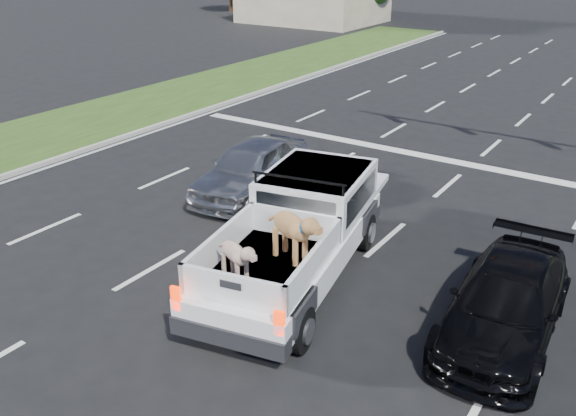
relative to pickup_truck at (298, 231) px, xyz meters
The scene contains 7 objects.
ground 2.06m from the pickup_truck, 121.01° to the right, with size 160.00×160.00×0.00m, color black.
road_markings 5.20m from the pickup_truck, 100.49° to the left, with size 17.75×60.00×0.01m.
grass_median_left 13.24m from the pickup_truck, 160.28° to the left, with size 5.00×60.00×0.10m, color #284716.
curb_left 10.97m from the pickup_truck, 155.94° to the left, with size 0.15×60.00×0.14m, color #9E9991.
pickup_truck is the anchor object (origin of this frame).
silver_sedan 4.53m from the pickup_truck, 139.07° to the left, with size 1.72×4.27×1.46m, color #AAACB1.
black_coupe 4.10m from the pickup_truck, ahead, with size 1.75×4.31×1.25m, color black.
Camera 1 is at (6.84, -7.62, 6.40)m, focal length 38.00 mm.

